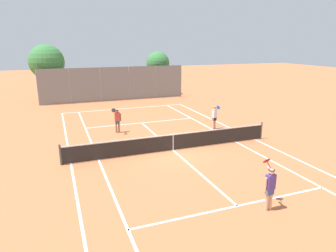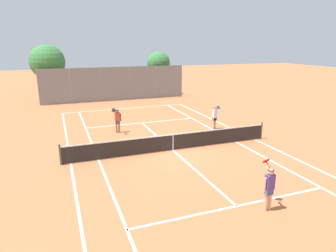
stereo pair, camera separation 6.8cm
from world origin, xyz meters
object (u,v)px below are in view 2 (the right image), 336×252
Objects in this scene: tree_behind_left at (47,63)px; tree_behind_right at (158,64)px; player_far_left at (117,119)px; loose_tennis_ball_1 at (152,109)px; player_far_right at (215,116)px; tennis_net at (173,142)px; player_near_side at (269,186)px.

tree_behind_left is 11.82m from tree_behind_right.
player_far_left reaches higher than loose_tennis_ball_1.
tree_behind_right is (11.81, 0.06, -0.38)m from tree_behind_left.
player_far_right is 0.31× the size of tree_behind_left.
tree_behind_left is (-6.42, 18.27, 3.40)m from tennis_net.
tree_behind_left is (-8.63, 7.44, 3.87)m from loose_tennis_ball_1.
player_far_left is at bearing 166.56° from player_far_right.
tree_behind_left is at bearing 107.13° from player_far_left.
tree_behind_left is (-10.72, 15.28, 2.98)m from player_far_right.
tennis_net is 7.06m from player_near_side.
tennis_net is at bearing -64.21° from player_far_left.
loose_tennis_ball_1 is at bearing 85.77° from player_near_side.
tennis_net is 6.76× the size of player_far_left.
player_far_left is (-3.09, 11.52, 0.00)m from player_near_side.
tree_behind_right reaches higher than player_near_side.
tennis_net is 5.25m from player_far_right.
player_near_side is at bearing -73.84° from tree_behind_left.
player_far_right is (4.29, 2.99, 0.42)m from tennis_net.
player_near_side is at bearing -100.07° from tree_behind_right.
tree_behind_left reaches higher than player_far_right.
tennis_net is 19.66m from tree_behind_left.
tree_behind_left reaches higher than tennis_net.
loose_tennis_ball_1 is at bearing 104.86° from player_far_right.
player_far_right is at bearing -75.14° from loose_tennis_ball_1.
tennis_net is 2.44× the size of tree_behind_right.
player_near_side is 1.00× the size of player_far_left.
player_far_left is at bearing -124.98° from loose_tennis_ball_1.
player_far_left and player_far_right have the same top height.
player_near_side is 26.88× the size of loose_tennis_ball_1.
loose_tennis_ball_1 is at bearing -112.98° from tree_behind_right.
tennis_net is at bearing 97.29° from player_near_side.
loose_tennis_ball_1 is at bearing 78.46° from tennis_net.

